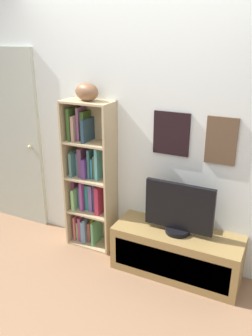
{
  "coord_description": "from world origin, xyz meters",
  "views": [
    {
      "loc": [
        1.22,
        -1.7,
        2.05
      ],
      "look_at": [
        -0.04,
        0.85,
        0.97
      ],
      "focal_mm": 37.06,
      "sensor_mm": 36.0,
      "label": 1
    }
  ],
  "objects_px": {
    "football": "(87,92)",
    "door": "(9,139)",
    "tv_stand": "(176,253)",
    "bookshelf": "(89,180)",
    "television": "(179,210)"
  },
  "relations": [
    {
      "from": "football",
      "to": "door",
      "type": "bearing_deg",
      "value": 174.69
    },
    {
      "from": "tv_stand",
      "to": "door",
      "type": "height_order",
      "value": "door"
    },
    {
      "from": "bookshelf",
      "to": "door",
      "type": "height_order",
      "value": "door"
    },
    {
      "from": "football",
      "to": "tv_stand",
      "type": "distance_m",
      "value": 1.67
    },
    {
      "from": "football",
      "to": "television",
      "type": "height_order",
      "value": "football"
    },
    {
      "from": "tv_stand",
      "to": "bookshelf",
      "type": "bearing_deg",
      "value": 173.52
    },
    {
      "from": "bookshelf",
      "to": "tv_stand",
      "type": "distance_m",
      "value": 1.1
    },
    {
      "from": "tv_stand",
      "to": "television",
      "type": "distance_m",
      "value": 0.44
    },
    {
      "from": "football",
      "to": "television",
      "type": "xyz_separation_m",
      "value": [
        0.94,
        -0.08,
        -0.93
      ]
    },
    {
      "from": "tv_stand",
      "to": "football",
      "type": "bearing_deg",
      "value": 175.11
    },
    {
      "from": "football",
      "to": "television",
      "type": "relative_size",
      "value": 0.43
    },
    {
      "from": "television",
      "to": "door",
      "type": "height_order",
      "value": "door"
    },
    {
      "from": "football",
      "to": "tv_stand",
      "type": "xyz_separation_m",
      "value": [
        0.94,
        -0.08,
        -1.37
      ]
    },
    {
      "from": "tv_stand",
      "to": "door",
      "type": "distance_m",
      "value": 2.21
    },
    {
      "from": "football",
      "to": "television",
      "type": "bearing_deg",
      "value": -4.82
    }
  ]
}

